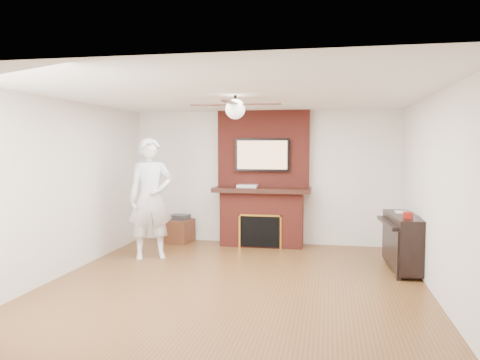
% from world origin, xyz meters
% --- Properties ---
extents(room_shell, '(5.36, 5.86, 2.86)m').
position_xyz_m(room_shell, '(0.00, 0.00, 1.25)').
color(room_shell, brown).
rests_on(room_shell, ground).
extents(fireplace, '(1.78, 0.64, 2.50)m').
position_xyz_m(fireplace, '(0.00, 2.55, 1.00)').
color(fireplace, maroon).
rests_on(fireplace, ground).
extents(tv, '(1.00, 0.08, 0.60)m').
position_xyz_m(tv, '(0.00, 2.50, 1.68)').
color(tv, black).
rests_on(tv, fireplace).
extents(ceiling_fan, '(1.21, 1.21, 0.31)m').
position_xyz_m(ceiling_fan, '(-0.00, 0.00, 2.33)').
color(ceiling_fan, black).
rests_on(ceiling_fan, room_shell).
extents(person, '(0.87, 0.77, 1.97)m').
position_xyz_m(person, '(-1.65, 1.17, 0.99)').
color(person, silver).
rests_on(person, ground).
extents(side_table, '(0.54, 0.54, 0.53)m').
position_xyz_m(side_table, '(-1.60, 2.48, 0.24)').
color(side_table, '#542918').
rests_on(side_table, ground).
extents(piano, '(0.56, 1.29, 0.92)m').
position_xyz_m(piano, '(2.30, 1.17, 0.44)').
color(piano, black).
rests_on(piano, ground).
extents(cable_box, '(0.37, 0.22, 0.05)m').
position_xyz_m(cable_box, '(-0.27, 2.45, 1.11)').
color(cable_box, silver).
rests_on(cable_box, fireplace).
extents(candle_orange, '(0.07, 0.07, 0.10)m').
position_xyz_m(candle_orange, '(-0.12, 2.36, 0.05)').
color(candle_orange, '#BE5A16').
rests_on(candle_orange, ground).
extents(candle_green, '(0.06, 0.06, 0.08)m').
position_xyz_m(candle_green, '(0.03, 2.30, 0.04)').
color(candle_green, '#4B7A30').
rests_on(candle_green, ground).
extents(candle_cream, '(0.07, 0.07, 0.12)m').
position_xyz_m(candle_cream, '(0.05, 2.38, 0.06)').
color(candle_cream, '#C4AC9C').
rests_on(candle_cream, ground).
extents(candle_blue, '(0.06, 0.06, 0.08)m').
position_xyz_m(candle_blue, '(0.25, 2.34, 0.04)').
color(candle_blue, '#324496').
rests_on(candle_blue, ground).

